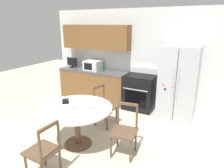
{
  "coord_description": "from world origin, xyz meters",
  "views": [
    {
      "loc": [
        2.02,
        -2.52,
        2.22
      ],
      "look_at": [
        0.06,
        1.15,
        0.95
      ],
      "focal_mm": 32.0,
      "sensor_mm": 36.0,
      "label": 1
    }
  ],
  "objects_px": {
    "counter_bottle": "(103,68)",
    "dining_chair_near": "(43,151)",
    "countertop_tv": "(72,62)",
    "oven_range": "(140,92)",
    "microwave": "(93,65)",
    "candle_glass": "(56,108)",
    "dining_chair_right": "(124,131)",
    "wallet": "(66,102)",
    "dining_chair_far": "(105,107)",
    "refrigerator": "(178,83)"
  },
  "relations": [
    {
      "from": "counter_bottle",
      "to": "dining_chair_near",
      "type": "height_order",
      "value": "counter_bottle"
    },
    {
      "from": "countertop_tv",
      "to": "oven_range",
      "type": "bearing_deg",
      "value": -0.92
    },
    {
      "from": "microwave",
      "to": "oven_range",
      "type": "bearing_deg",
      "value": -1.0
    },
    {
      "from": "oven_range",
      "to": "candle_glass",
      "type": "height_order",
      "value": "oven_range"
    },
    {
      "from": "dining_chair_right",
      "to": "wallet",
      "type": "distance_m",
      "value": 1.26
    },
    {
      "from": "counter_bottle",
      "to": "wallet",
      "type": "bearing_deg",
      "value": -78.98
    },
    {
      "from": "countertop_tv",
      "to": "counter_bottle",
      "type": "bearing_deg",
      "value": -1.58
    },
    {
      "from": "dining_chair_near",
      "to": "dining_chair_far",
      "type": "xyz_separation_m",
      "value": [
        -0.02,
        1.81,
        0.0
      ]
    },
    {
      "from": "microwave",
      "to": "counter_bottle",
      "type": "relative_size",
      "value": 1.9
    },
    {
      "from": "dining_chair_near",
      "to": "dining_chair_right",
      "type": "distance_m",
      "value": 1.34
    },
    {
      "from": "countertop_tv",
      "to": "dining_chair_far",
      "type": "height_order",
      "value": "countertop_tv"
    },
    {
      "from": "microwave",
      "to": "countertop_tv",
      "type": "relative_size",
      "value": 1.34
    },
    {
      "from": "dining_chair_right",
      "to": "candle_glass",
      "type": "distance_m",
      "value": 1.27
    },
    {
      "from": "oven_range",
      "to": "counter_bottle",
      "type": "bearing_deg",
      "value": 179.73
    },
    {
      "from": "dining_chair_near",
      "to": "wallet",
      "type": "distance_m",
      "value": 1.11
    },
    {
      "from": "refrigerator",
      "to": "oven_range",
      "type": "relative_size",
      "value": 1.61
    },
    {
      "from": "dining_chair_far",
      "to": "candle_glass",
      "type": "relative_size",
      "value": 10.58
    },
    {
      "from": "counter_bottle",
      "to": "wallet",
      "type": "distance_m",
      "value": 2.13
    },
    {
      "from": "wallet",
      "to": "candle_glass",
      "type": "bearing_deg",
      "value": -78.87
    },
    {
      "from": "dining_chair_far",
      "to": "candle_glass",
      "type": "xyz_separation_m",
      "value": [
        -0.31,
        -1.17,
        0.36
      ]
    },
    {
      "from": "microwave",
      "to": "candle_glass",
      "type": "bearing_deg",
      "value": -71.58
    },
    {
      "from": "countertop_tv",
      "to": "counter_bottle",
      "type": "xyz_separation_m",
      "value": [
        1.12,
        -0.03,
        -0.07
      ]
    },
    {
      "from": "oven_range",
      "to": "candle_glass",
      "type": "xyz_separation_m",
      "value": [
        -0.68,
        -2.42,
        0.33
      ]
    },
    {
      "from": "oven_range",
      "to": "dining_chair_right",
      "type": "distance_m",
      "value": 2.04
    },
    {
      "from": "countertop_tv",
      "to": "counter_bottle",
      "type": "distance_m",
      "value": 1.12
    },
    {
      "from": "dining_chair_near",
      "to": "candle_glass",
      "type": "bearing_deg",
      "value": 29.0
    },
    {
      "from": "microwave",
      "to": "countertop_tv",
      "type": "distance_m",
      "value": 0.78
    },
    {
      "from": "microwave",
      "to": "dining_chair_right",
      "type": "relative_size",
      "value": 0.52
    },
    {
      "from": "dining_chair_near",
      "to": "dining_chair_far",
      "type": "distance_m",
      "value": 1.81
    },
    {
      "from": "refrigerator",
      "to": "counter_bottle",
      "type": "distance_m",
      "value": 2.12
    },
    {
      "from": "dining_chair_right",
      "to": "oven_range",
      "type": "bearing_deg",
      "value": -84.45
    },
    {
      "from": "dining_chair_near",
      "to": "wallet",
      "type": "relative_size",
      "value": 5.2
    },
    {
      "from": "oven_range",
      "to": "candle_glass",
      "type": "bearing_deg",
      "value": -105.63
    },
    {
      "from": "refrigerator",
      "to": "oven_range",
      "type": "bearing_deg",
      "value": 178.27
    },
    {
      "from": "oven_range",
      "to": "microwave",
      "type": "xyz_separation_m",
      "value": [
        -1.49,
        0.03,
        0.57
      ]
    },
    {
      "from": "oven_range",
      "to": "microwave",
      "type": "height_order",
      "value": "microwave"
    },
    {
      "from": "dining_chair_right",
      "to": "wallet",
      "type": "bearing_deg",
      "value": -3.31
    },
    {
      "from": "dining_chair_far",
      "to": "wallet",
      "type": "relative_size",
      "value": 5.2
    },
    {
      "from": "refrigerator",
      "to": "counter_bottle",
      "type": "relative_size",
      "value": 7.07
    },
    {
      "from": "counter_bottle",
      "to": "refrigerator",
      "type": "bearing_deg",
      "value": -0.94
    },
    {
      "from": "microwave",
      "to": "wallet",
      "type": "bearing_deg",
      "value": -70.45
    },
    {
      "from": "counter_bottle",
      "to": "wallet",
      "type": "height_order",
      "value": "counter_bottle"
    },
    {
      "from": "microwave",
      "to": "counter_bottle",
      "type": "distance_m",
      "value": 0.34
    },
    {
      "from": "dining_chair_far",
      "to": "dining_chair_right",
      "type": "distance_m",
      "value": 1.11
    },
    {
      "from": "dining_chair_right",
      "to": "wallet",
      "type": "xyz_separation_m",
      "value": [
        -1.2,
        -0.09,
        0.35
      ]
    },
    {
      "from": "microwave",
      "to": "dining_chair_near",
      "type": "bearing_deg",
      "value": -69.72
    },
    {
      "from": "dining_chair_right",
      "to": "dining_chair_near",
      "type": "bearing_deg",
      "value": 45.32
    },
    {
      "from": "candle_glass",
      "to": "dining_chair_near",
      "type": "bearing_deg",
      "value": -63.05
    },
    {
      "from": "oven_range",
      "to": "dining_chair_far",
      "type": "height_order",
      "value": "oven_range"
    },
    {
      "from": "oven_range",
      "to": "dining_chair_far",
      "type": "relative_size",
      "value": 1.2
    }
  ]
}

